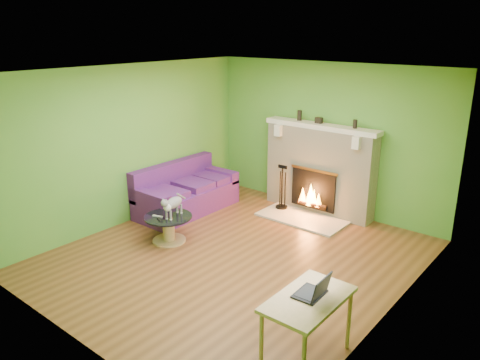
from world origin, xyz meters
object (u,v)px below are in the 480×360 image
at_px(cat, 174,205).
at_px(sofa, 185,193).
at_px(desk, 308,306).
at_px(coffee_table, 169,227).

bearing_deg(cat, sofa, 115.20).
distance_m(desk, cat, 3.17).
height_order(sofa, cat, sofa).
xyz_separation_m(coffee_table, desk, (3.07, -1.01, 0.38)).
distance_m(coffee_table, desk, 3.25).
bearing_deg(sofa, desk, -28.70).
xyz_separation_m(desk, cat, (-2.99, 1.06, -0.03)).
bearing_deg(desk, coffee_table, 161.82).
height_order(sofa, desk, sofa).
height_order(coffee_table, cat, cat).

